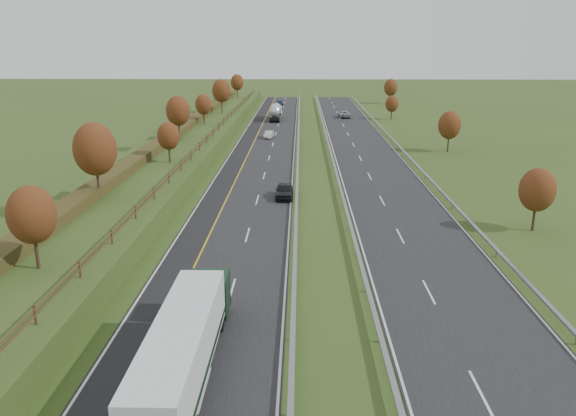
% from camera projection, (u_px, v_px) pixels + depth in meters
% --- Properties ---
extents(ground, '(400.00, 400.00, 0.00)m').
position_uv_depth(ground, '(314.00, 164.00, 82.10)').
color(ground, '#334D1B').
rests_on(ground, ground).
extents(near_carriageway, '(10.50, 200.00, 0.04)m').
position_uv_depth(near_carriageway, '(261.00, 157.00, 87.07)').
color(near_carriageway, black).
rests_on(near_carriageway, ground).
extents(far_carriageway, '(10.50, 200.00, 0.04)m').
position_uv_depth(far_carriageway, '(368.00, 157.00, 86.71)').
color(far_carriageway, black).
rests_on(far_carriageway, ground).
extents(hard_shoulder, '(3.00, 200.00, 0.04)m').
position_uv_depth(hard_shoulder, '(237.00, 157.00, 87.15)').
color(hard_shoulder, black).
rests_on(hard_shoulder, ground).
extents(lane_markings, '(26.75, 200.00, 0.01)m').
position_uv_depth(lane_markings, '(303.00, 157.00, 86.80)').
color(lane_markings, silver).
rests_on(lane_markings, near_carriageway).
extents(embankment_left, '(12.00, 200.00, 2.00)m').
position_uv_depth(embankment_left, '(178.00, 150.00, 87.07)').
color(embankment_left, '#334D1B').
rests_on(embankment_left, ground).
extents(hedge_left, '(2.20, 180.00, 1.10)m').
position_uv_depth(hedge_left, '(164.00, 140.00, 86.68)').
color(hedge_left, '#3B3B18').
rests_on(hedge_left, embankment_left).
extents(fence_left, '(0.12, 189.06, 1.20)m').
position_uv_depth(fence_left, '(206.00, 140.00, 86.09)').
color(fence_left, '#422B19').
rests_on(fence_left, embankment_left).
extents(median_barrier_near, '(0.32, 200.00, 0.71)m').
position_uv_depth(median_barrier_near, '(298.00, 153.00, 86.78)').
color(median_barrier_near, gray).
rests_on(median_barrier_near, ground).
extents(median_barrier_far, '(0.32, 200.00, 0.71)m').
position_uv_depth(median_barrier_far, '(331.00, 153.00, 86.66)').
color(median_barrier_far, gray).
rests_on(median_barrier_far, ground).
extents(outer_barrier_far, '(0.32, 200.00, 0.71)m').
position_uv_depth(outer_barrier_far, '(406.00, 154.00, 86.41)').
color(outer_barrier_far, gray).
rests_on(outer_barrier_far, ground).
extents(trees_left, '(6.64, 164.30, 7.66)m').
position_uv_depth(trees_left, '(173.00, 118.00, 82.32)').
color(trees_left, '#2D2116').
rests_on(trees_left, embankment_left).
extents(trees_far, '(8.45, 118.60, 7.12)m').
position_uv_depth(trees_far, '(418.00, 109.00, 113.24)').
color(trees_far, '#2D2116').
rests_on(trees_far, ground).
extents(box_lorry, '(2.58, 16.28, 4.06)m').
position_uv_depth(box_lorry, '(186.00, 344.00, 28.42)').
color(box_lorry, black).
rests_on(box_lorry, near_carriageway).
extents(road_tanker, '(2.40, 11.22, 3.46)m').
position_uv_depth(road_tanker, '(276.00, 112.00, 128.70)').
color(road_tanker, silver).
rests_on(road_tanker, near_carriageway).
extents(car_dark_near, '(1.98, 4.85, 1.65)m').
position_uv_depth(car_dark_near, '(284.00, 191.00, 63.72)').
color(car_dark_near, black).
rests_on(car_dark_near, near_carriageway).
extents(car_silver_mid, '(1.89, 4.10, 1.30)m').
position_uv_depth(car_silver_mid, '(269.00, 134.00, 104.04)').
color(car_silver_mid, '#BBBAC0').
rests_on(car_silver_mid, near_carriageway).
extents(car_small_far, '(2.17, 4.63, 1.31)m').
position_uv_depth(car_small_far, '(280.00, 103.00, 158.11)').
color(car_small_far, '#172749').
rests_on(car_small_far, near_carriageway).
extents(car_oncoming, '(2.88, 5.88, 1.61)m').
position_uv_depth(car_oncoming, '(344.00, 114.00, 132.62)').
color(car_oncoming, '#A8A7AC').
rests_on(car_oncoming, far_carriageway).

